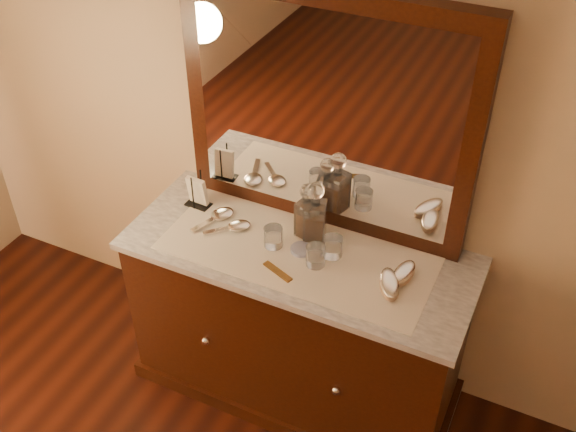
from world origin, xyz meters
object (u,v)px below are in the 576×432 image
object	(u,v)px
mirror_frame	(327,115)
decanter_left	(307,216)
hand_mirror_inner	(235,227)
dresser_cabinet	(298,325)
comb	(278,271)
brush_near	(389,284)
brush_far	(403,274)
pin_dish	(301,249)
decanter_right	(315,218)
napkin_rack	(197,193)
hand_mirror_outer	(219,216)

from	to	relation	value
mirror_frame	decanter_left	world-z (taller)	mirror_frame
hand_mirror_inner	dresser_cabinet	bearing A→B (deg)	-2.02
comb	brush_near	distance (m)	0.43
decanter_left	hand_mirror_inner	distance (m)	0.32
hand_mirror_inner	comb	bearing A→B (deg)	-30.49
decanter_left	hand_mirror_inner	size ratio (longest dim) A/B	1.40
mirror_frame	brush_far	world-z (taller)	mirror_frame
dresser_cabinet	pin_dish	distance (m)	0.45
pin_dish	decanter_right	world-z (taller)	decanter_right
dresser_cabinet	brush_near	size ratio (longest dim) A/B	7.79
decanter_left	hand_mirror_inner	bearing A→B (deg)	-162.14
pin_dish	decanter_left	size ratio (longest dim) A/B	0.35
napkin_rack	hand_mirror_outer	size ratio (longest dim) A/B	0.73
hand_mirror_outer	dresser_cabinet	bearing A→B (deg)	-6.48
mirror_frame	comb	xyz separation A→B (m)	(-0.02, -0.40, -0.49)
comb	decanter_left	size ratio (longest dim) A/B	0.57
brush_near	hand_mirror_outer	world-z (taller)	brush_near
decanter_right	hand_mirror_outer	bearing A→B (deg)	-174.10
brush_near	hand_mirror_inner	bearing A→B (deg)	174.63
dresser_cabinet	brush_near	bearing A→B (deg)	-7.85
mirror_frame	pin_dish	distance (m)	0.55
dresser_cabinet	brush_far	xyz separation A→B (m)	(0.43, 0.02, 0.47)
comb	decanter_left	distance (m)	0.28
brush_near	brush_far	world-z (taller)	brush_near
brush_near	decanter_right	bearing A→B (deg)	158.65
comb	brush_far	distance (m)	0.48
hand_mirror_inner	mirror_frame	bearing A→B (deg)	38.00
napkin_rack	decanter_left	size ratio (longest dim) A/B	0.66
dresser_cabinet	mirror_frame	distance (m)	0.97
brush_far	napkin_rack	bearing A→B (deg)	176.16
napkin_rack	hand_mirror_inner	bearing A→B (deg)	-18.70
pin_dish	dresser_cabinet	bearing A→B (deg)	176.63
mirror_frame	hand_mirror_outer	bearing A→B (deg)	-153.30
pin_dish	comb	size ratio (longest dim) A/B	0.62
decanter_right	decanter_left	bearing A→B (deg)	161.63
comb	hand_mirror_inner	bearing A→B (deg)	170.79
pin_dish	brush_near	distance (m)	0.39
brush_near	hand_mirror_outer	size ratio (longest dim) A/B	0.79
hand_mirror_outer	hand_mirror_inner	size ratio (longest dim) A/B	1.25
comb	decanter_left	world-z (taller)	decanter_left
dresser_cabinet	decanter_right	distance (m)	0.56
comb	hand_mirror_outer	distance (m)	0.43
comb	hand_mirror_inner	xyz separation A→B (m)	(-0.28, 0.17, 0.00)
decanter_right	brush_far	bearing A→B (deg)	-9.51
decanter_right	brush_far	size ratio (longest dim) A/B	1.72
mirror_frame	decanter_right	world-z (taller)	mirror_frame
hand_mirror_inner	decanter_right	bearing A→B (deg)	13.40
mirror_frame	brush_near	bearing A→B (deg)	-36.77
comb	hand_mirror_outer	size ratio (longest dim) A/B	0.63
comb	brush_far	size ratio (longest dim) A/B	0.87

